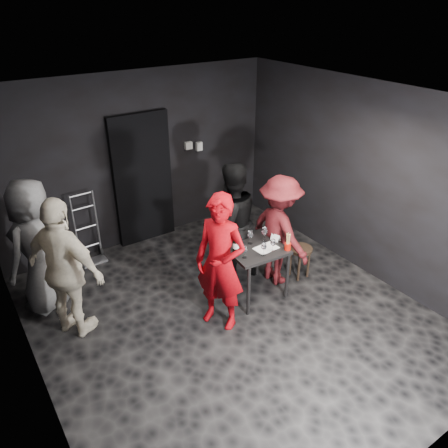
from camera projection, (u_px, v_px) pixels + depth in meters
floor at (231, 316)px, 5.58m from camera, size 4.50×5.00×0.02m
ceiling at (232, 103)px, 4.30m from camera, size 4.50×5.00×0.02m
wall_back at (140, 160)px, 6.77m from camera, size 4.50×0.04×2.70m
wall_front at (431, 360)px, 3.11m from camera, size 4.50×0.04×2.70m
wall_left at (21, 291)px, 3.83m from camera, size 0.04×5.00×2.70m
wall_right at (364, 181)px, 6.05m from camera, size 0.04×5.00×2.70m
doorway at (143, 180)px, 6.87m from camera, size 0.95×0.10×2.10m
wallbox_upper at (188, 146)px, 7.10m from camera, size 0.12×0.06×0.12m
wallbox_lower at (199, 146)px, 7.22m from camera, size 0.10×0.06×0.14m
hand_truck at (90, 248)px, 6.66m from camera, size 0.37×0.32×1.11m
tasting_table at (254, 253)px, 5.71m from camera, size 0.72×0.72×0.75m
stool at (300, 254)px, 6.20m from camera, size 0.33×0.33×0.47m
server_red at (220, 253)px, 5.03m from camera, size 0.77×0.87×2.01m
woman_black at (231, 215)px, 5.92m from camera, size 0.97×0.54×1.99m
man_maroon at (279, 228)px, 5.91m from camera, size 0.53×1.09×1.67m
bystander_cream at (63, 258)px, 4.87m from camera, size 1.14×1.35×2.09m
bystander_grey at (35, 236)px, 5.32m from camera, size 1.15×1.05×2.08m
tasting_mat at (266, 248)px, 5.61m from camera, size 0.31×0.22×0.00m
wine_glass_a at (245, 251)px, 5.38m from camera, size 0.08×0.08×0.18m
wine_glass_b at (237, 242)px, 5.54m from camera, size 0.08×0.08×0.22m
wine_glass_c at (250, 237)px, 5.67m from camera, size 0.09×0.09×0.20m
wine_glass_d at (264, 249)px, 5.43m from camera, size 0.09×0.09×0.19m
wine_glass_e at (273, 245)px, 5.51m from camera, size 0.09×0.09×0.18m
wine_glass_f at (264, 234)px, 5.72m from camera, size 0.09×0.09×0.22m
wine_bottle at (236, 245)px, 5.43m from camera, size 0.08×0.08×0.34m
breadstick_cup at (288, 242)px, 5.53m from camera, size 0.08×0.08×0.25m
reserved_card at (275, 238)px, 5.76m from camera, size 0.10×0.14×0.09m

